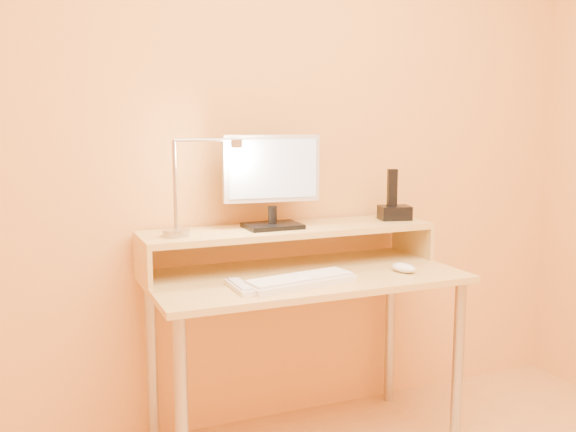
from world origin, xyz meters
name	(u,v)px	position (x,y,z in m)	size (l,w,h in m)	color
wall_back	(273,134)	(0.00, 1.50, 1.25)	(3.00, 0.04, 2.50)	#E09C4D
desk_leg_fl	(182,417)	(-0.55, 0.93, 0.35)	(0.04, 0.04, 0.69)	#A9A9AE
desk_leg_fr	(458,367)	(0.55, 0.93, 0.35)	(0.04, 0.04, 0.69)	#A9A9AE
desk_leg_bl	(152,364)	(-0.55, 1.43, 0.35)	(0.04, 0.04, 0.69)	#A9A9AE
desk_leg_br	(390,329)	(0.55, 1.43, 0.35)	(0.04, 0.04, 0.69)	#A9A9AE
desk_lower	(304,277)	(0.00, 1.18, 0.71)	(1.20, 0.60, 0.03)	#DDBA67
shelf_riser_left	(142,262)	(-0.59, 1.33, 0.79)	(0.02, 0.30, 0.14)	#DDBA67
shelf_riser_right	(412,239)	(0.59, 1.33, 0.79)	(0.02, 0.30, 0.14)	#DDBA67
desk_shelf	(289,230)	(0.00, 1.33, 0.87)	(1.20, 0.30, 0.03)	#DDBA67
monitor_foot	(273,226)	(-0.07, 1.33, 0.89)	(0.22, 0.16, 0.02)	black
monitor_neck	(273,215)	(-0.07, 1.33, 0.93)	(0.04, 0.04, 0.07)	black
monitor_panel	(271,168)	(-0.07, 1.34, 1.12)	(0.39, 0.04, 0.26)	silver
monitor_back	(269,168)	(-0.07, 1.36, 1.12)	(0.35, 0.01, 0.23)	black
monitor_screen	(273,169)	(-0.07, 1.32, 1.12)	(0.35, 0.00, 0.23)	silver
lamp_base	(176,233)	(-0.47, 1.30, 0.89)	(0.10, 0.10, 0.03)	#A9A9AE
lamp_post	(175,185)	(-0.47, 1.30, 1.07)	(0.01, 0.01, 0.33)	#A9A9AE
lamp_arm	(206,140)	(-0.35, 1.30, 1.24)	(0.01, 0.01, 0.24)	#A9A9AE
lamp_head	(237,143)	(-0.23, 1.30, 1.22)	(0.04, 0.04, 0.03)	#A9A9AE
lamp_bulb	(237,148)	(-0.23, 1.30, 1.20)	(0.03, 0.03, 0.00)	#FFEAC6
phone_dock	(395,213)	(0.50, 1.33, 0.91)	(0.13, 0.10, 0.06)	black
phone_handset	(392,188)	(0.48, 1.33, 1.02)	(0.04, 0.03, 0.16)	black
phone_led	(410,214)	(0.54, 1.28, 0.91)	(0.01, 0.00, 0.04)	#283AEF
keyboard	(300,282)	(-0.08, 1.03, 0.73)	(0.42, 0.13, 0.02)	silver
mouse	(404,268)	(0.37, 1.05, 0.74)	(0.06, 0.11, 0.04)	white
remote_control	(240,287)	(-0.30, 1.05, 0.73)	(0.05, 0.20, 0.02)	silver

